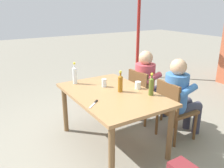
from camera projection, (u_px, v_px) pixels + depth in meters
name	position (u px, v px, depth m)	size (l,w,h in m)	color
ground_plane	(112.00, 143.00, 3.28)	(24.00, 24.00, 0.00)	gray
dining_table	(112.00, 99.00, 3.07)	(1.50, 0.99, 0.76)	#A37547
chair_far_right	(173.00, 107.00, 3.25)	(0.45, 0.45, 0.87)	brown
chair_far_left	(143.00, 93.00, 3.79)	(0.47, 0.47, 0.87)	brown
person_in_white_shirt	(180.00, 95.00, 3.25)	(0.47, 0.62, 1.18)	#3D70B2
person_in_plaid_shirt	(148.00, 82.00, 3.80)	(0.47, 0.62, 1.18)	#B7424C
bottle_olive	(151.00, 86.00, 2.93)	(0.06, 0.06, 0.29)	#566623
bottle_amber	(120.00, 83.00, 3.04)	(0.06, 0.06, 0.28)	#996019
bottle_clear	(75.00, 75.00, 3.35)	(0.06, 0.06, 0.32)	white
cup_glass	(104.00, 83.00, 3.25)	(0.07, 0.07, 0.11)	silver
cup_white	(138.00, 85.00, 3.18)	(0.08, 0.08, 0.10)	white
table_knife	(94.00, 103.00, 2.70)	(0.17, 0.20, 0.01)	silver
backpack_by_near_side	(92.00, 96.00, 4.51)	(0.33, 0.22, 0.38)	maroon
lamp_post	(139.00, 4.00, 5.81)	(0.56, 0.20, 2.64)	maroon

